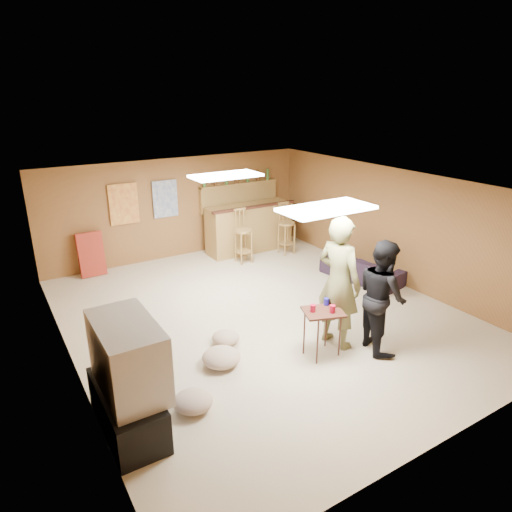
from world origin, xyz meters
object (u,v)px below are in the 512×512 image
tv_body (128,356)px  sofa (362,268)px  tray_table (322,333)px  bar_counter (249,228)px  person_black (382,296)px  person_olive (339,283)px

tv_body → sofa: (5.16, 1.77, -0.66)m
tv_body → tray_table: 2.78m
bar_counter → person_black: size_ratio=1.21×
sofa → tv_body: bearing=97.7°
sofa → person_olive: bearing=116.5°
bar_counter → tray_table: bar_counter is taller
bar_counter → person_black: (-0.59, -4.67, 0.28)m
tray_table → bar_counter: bearing=72.1°
sofa → tray_table: 2.99m
sofa → tray_table: bearing=114.2°
bar_counter → sofa: size_ratio=1.22×
bar_counter → tray_table: 4.64m
person_olive → sofa: 2.70m
person_black → sofa: (1.59, 2.00, -0.59)m
person_olive → tray_table: 0.75m
tv_body → sofa: bearing=19.0°
tv_body → bar_counter: 6.09m
bar_counter → person_olive: size_ratio=1.02×
person_black → tray_table: person_black is taller
tv_body → person_olive: 3.11m
tv_body → person_olive: size_ratio=0.56×
person_black → tray_table: size_ratio=2.37×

